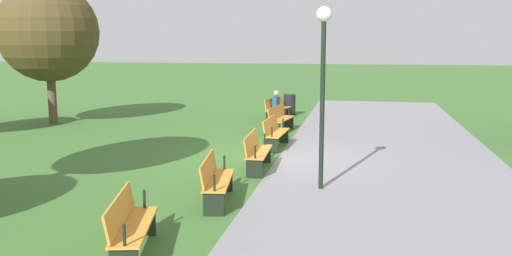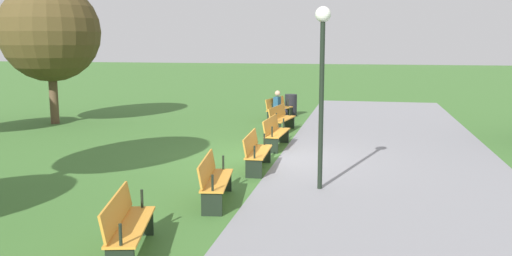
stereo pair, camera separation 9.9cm
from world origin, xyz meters
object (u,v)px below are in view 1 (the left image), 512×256
object	(u,v)px
bench_3	(256,151)
person_seated	(278,105)
bench_0	(277,108)
trash_bin	(289,105)
bench_4	(215,179)
bench_1	(280,118)
lamp_post	(323,63)
tree_1	(48,32)
bench_5	(130,224)
bench_2	(275,132)

from	to	relation	value
bench_3	person_seated	bearing A→B (deg)	-177.66
bench_0	trash_bin	xyz separation A→B (m)	(-1.42, 0.31, -0.03)
bench_4	person_seated	xyz separation A→B (m)	(-10.84, -0.45, 0.16)
bench_1	bench_4	xyz separation A→B (m)	(8.37, 0.00, 0.00)
bench_3	bench_4	bearing A→B (deg)	-8.21
bench_4	trash_bin	size ratio (longest dim) A/B	2.01
bench_0	bench_3	distance (m)	8.37
person_seated	lamp_post	xyz separation A→B (m)	(9.44, 2.38, 2.03)
bench_3	person_seated	xyz separation A→B (m)	(-8.05, -0.72, 0.16)
bench_0	tree_1	xyz separation A→B (m)	(2.60, -8.18, 2.96)
bench_5	person_seated	world-z (taller)	person_seated
bench_2	tree_1	world-z (taller)	tree_1
tree_1	bench_1	bearing A→B (deg)	89.06
bench_0	bench_5	world-z (taller)	same
bench_1	bench_4	bearing A→B (deg)	8.23
trash_bin	bench_2	bearing A→B (deg)	4.04
bench_5	tree_1	xyz separation A→B (m)	(-11.26, -8.18, 2.96)
bench_3	tree_1	distance (m)	11.05
bench_1	trash_bin	bearing A→B (deg)	-168.68
bench_2	bench_5	size ratio (longest dim) A/B	0.98
bench_4	lamp_post	xyz separation A→B (m)	(-1.40, 1.93, 2.19)
bench_4	bench_5	size ratio (longest dim) A/B	0.99
tree_1	trash_bin	distance (m)	9.85
bench_1	bench_4	world-z (taller)	same
bench_1	trash_bin	size ratio (longest dim) A/B	2.01
bench_4	tree_1	bearing A→B (deg)	-142.56
bench_4	tree_1	world-z (taller)	tree_1
tree_1	bench_3	bearing A→B (deg)	57.47
bench_4	bench_0	bearing A→B (deg)	174.50
bench_5	lamp_post	bearing A→B (deg)	135.59
bench_0	bench_2	distance (m)	5.59
tree_1	lamp_post	world-z (taller)	tree_1
bench_1	person_seated	distance (m)	2.52
bench_0	bench_5	xyz separation A→B (m)	(13.86, 0.00, 0.00)
bench_4	person_seated	world-z (taller)	person_seated
bench_2	lamp_post	bearing A→B (deg)	24.43
bench_0	bench_3	world-z (taller)	same
bench_4	bench_5	bearing A→B (deg)	-19.15
person_seated	tree_1	world-z (taller)	tree_1
bench_1	trash_bin	distance (m)	4.17
person_seated	bench_4	bearing A→B (deg)	16.10
bench_0	tree_1	distance (m)	9.08
bench_4	trash_bin	world-z (taller)	same
bench_5	tree_1	distance (m)	14.23
person_seated	tree_1	size ratio (longest dim) A/B	0.23
bench_2	lamp_post	distance (m)	5.01
bench_3	bench_5	world-z (taller)	same
bench_4	bench_5	world-z (taller)	same
bench_2	bench_0	bearing A→B (deg)	-169.06
bench_4	tree_1	distance (m)	12.53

